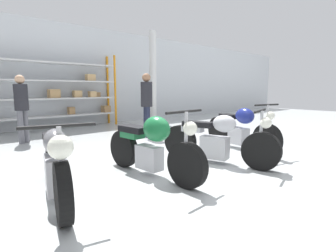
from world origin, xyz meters
name	(u,v)px	position (x,y,z in m)	size (l,w,h in m)	color
ground_plane	(184,170)	(0.00, 0.00, 0.00)	(30.00, 30.00, 0.00)	#B2B7B7
back_wall	(50,75)	(0.00, 6.41, 1.80)	(30.00, 0.08, 3.60)	silver
shelving_rack	(54,91)	(-0.03, 6.05, 1.28)	(4.78, 0.63, 2.58)	orange
support_pillar	(153,77)	(3.63, 5.36, 1.80)	(0.28, 0.28, 3.60)	silver
motorcycle_grey	(56,164)	(-1.99, 0.23, 0.44)	(0.83, 2.05, 1.00)	black
motorcycle_green	(152,145)	(-0.60, 0.11, 0.49)	(0.70, 2.08, 1.06)	black
motorcycle_silver	(217,141)	(0.73, -0.12, 0.42)	(0.91, 2.15, 1.01)	black
motorcycle_blue	(240,129)	(2.02, 0.24, 0.46)	(0.81, 2.14, 1.05)	black
person_browsing	(147,100)	(1.37, 2.82, 1.05)	(0.41, 0.41, 1.77)	#1E2338
person_near_rack	(21,103)	(-1.41, 4.25, 0.99)	(0.45, 0.45, 1.69)	#595960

